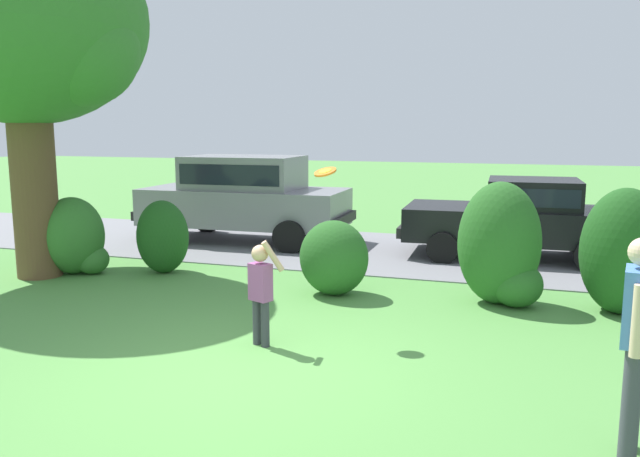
# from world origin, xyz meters

# --- Properties ---
(ground_plane) EXTENTS (80.00, 80.00, 0.00)m
(ground_plane) POSITION_xyz_m (0.00, 0.00, 0.00)
(ground_plane) COLOR #518E42
(driveway_strip) EXTENTS (28.00, 4.40, 0.02)m
(driveway_strip) POSITION_xyz_m (0.00, 6.85, 0.01)
(driveway_strip) COLOR slate
(driveway_strip) RESTS_ON ground
(oak_tree_large) EXTENTS (4.04, 4.13, 6.01)m
(oak_tree_large) POSITION_xyz_m (-5.20, 3.06, 4.11)
(oak_tree_large) COLOR brown
(oak_tree_large) RESTS_ON ground
(shrub_near_tree) EXTENTS (1.18, 1.06, 1.35)m
(shrub_near_tree) POSITION_xyz_m (-4.74, 3.26, 0.63)
(shrub_near_tree) COLOR #33702B
(shrub_near_tree) RESTS_ON ground
(shrub_centre_left) EXTENTS (0.93, 0.84, 1.29)m
(shrub_centre_left) POSITION_xyz_m (-3.30, 3.80, 0.64)
(shrub_centre_left) COLOR #1E511C
(shrub_centre_left) RESTS_ON ground
(shrub_centre) EXTENTS (1.07, 0.90, 1.16)m
(shrub_centre) POSITION_xyz_m (0.00, 3.33, 0.58)
(shrub_centre) COLOR #286023
(shrub_centre) RESTS_ON ground
(shrub_centre_right) EXTENTS (1.23, 0.99, 1.79)m
(shrub_centre_right) POSITION_xyz_m (2.45, 3.60, 0.81)
(shrub_centre_right) COLOR #286023
(shrub_centre_right) RESTS_ON ground
(shrub_far_end) EXTENTS (1.14, 0.95, 1.75)m
(shrub_far_end) POSITION_xyz_m (4.05, 3.64, 0.82)
(shrub_far_end) COLOR #1E511C
(shrub_far_end) RESTS_ON ground
(parked_sedan) EXTENTS (4.47, 2.23, 1.56)m
(parked_sedan) POSITION_xyz_m (2.65, 7.11, 0.85)
(parked_sedan) COLOR black
(parked_sedan) RESTS_ON ground
(parked_suv) EXTENTS (4.74, 2.19, 1.92)m
(parked_suv) POSITION_xyz_m (-3.23, 7.02, 1.08)
(parked_suv) COLOR gray
(parked_suv) RESTS_ON ground
(child_thrower) EXTENTS (0.48, 0.25, 1.29)m
(child_thrower) POSITION_xyz_m (-0.13, 0.87, 0.72)
(child_thrower) COLOR #383842
(child_thrower) RESTS_ON ground
(frisbee) EXTENTS (0.29, 0.28, 0.15)m
(frisbee) POSITION_xyz_m (0.41, 1.62, 2.02)
(frisbee) COLOR orange
(adult_onlooker) EXTENTS (0.27, 0.52, 1.74)m
(adult_onlooker) POSITION_xyz_m (3.63, -0.54, 0.98)
(adult_onlooker) COLOR #3F3F4C
(adult_onlooker) RESTS_ON ground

